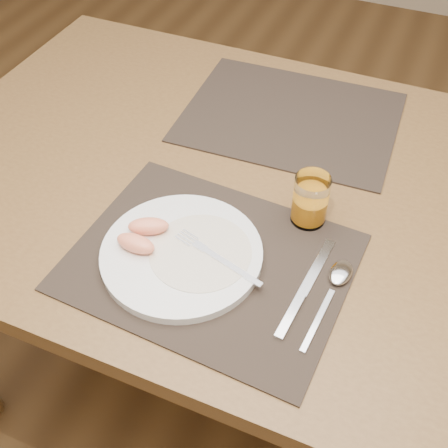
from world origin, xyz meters
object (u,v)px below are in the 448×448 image
fork (211,254)px  spoon (337,279)px  placemat_far (290,117)px  plate (182,254)px  juice_glass (310,202)px  knife (302,295)px  placemat_near (210,262)px  table (262,214)px

fork → spoon: size_ratio=0.90×
placemat_far → plate: bearing=-95.3°
spoon → juice_glass: (-0.09, 0.12, 0.04)m
juice_glass → knife: bearing=-76.0°
placemat_far → spoon: bearing=-62.2°
placemat_near → juice_glass: juice_glass is taller
table → juice_glass: 0.18m
table → fork: bearing=-93.8°
juice_glass → plate: bearing=-134.8°
table → placemat_far: bearing=95.6°
placemat_near → plate: size_ratio=1.67×
table → placemat_near: bearing=-94.2°
placemat_far → spoon: spoon is taller
knife → juice_glass: juice_glass is taller
placemat_far → fork: fork is taller
placemat_near → juice_glass: size_ratio=4.77×
placemat_far → juice_glass: size_ratio=4.77×
juice_glass → fork: bearing=-127.1°
juice_glass → spoon: bearing=-53.9°
placemat_far → spoon: 0.45m
table → spoon: spoon is taller
plate → spoon: size_ratio=1.41×
knife → spoon: spoon is taller
placemat_far → table: bearing=-84.4°
knife → spoon: bearing=48.3°
placemat_near → spoon: spoon is taller
placemat_near → placemat_far: same height
table → spoon: size_ratio=7.29×
placemat_near → fork: (0.00, 0.00, 0.02)m
placemat_far → fork: 0.44m
placemat_near → knife: 0.16m
juice_glass → placemat_far: bearing=113.9°
plate → knife: (0.21, 0.00, -0.01)m
plate → spoon: 0.26m
placemat_near → spoon: size_ratio=2.34×
placemat_far → knife: size_ratio=2.04×
table → knife: knife is taller
plate → juice_glass: size_ratio=2.86×
placemat_near → juice_glass: bearing=52.7°
table → knife: (0.15, -0.23, 0.09)m
fork → juice_glass: (0.12, 0.16, 0.02)m
placemat_far → knife: knife is taller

